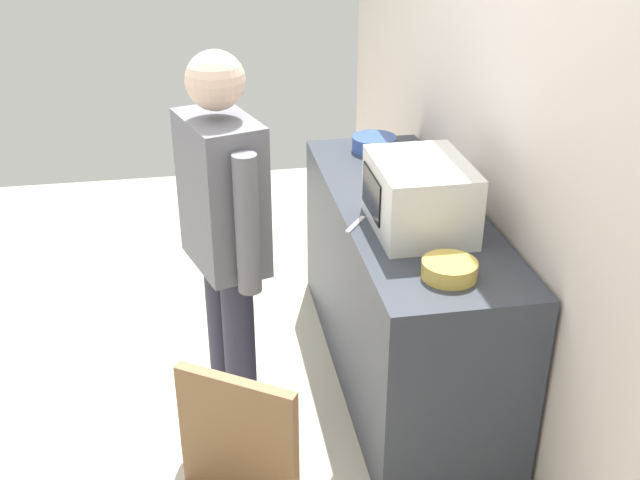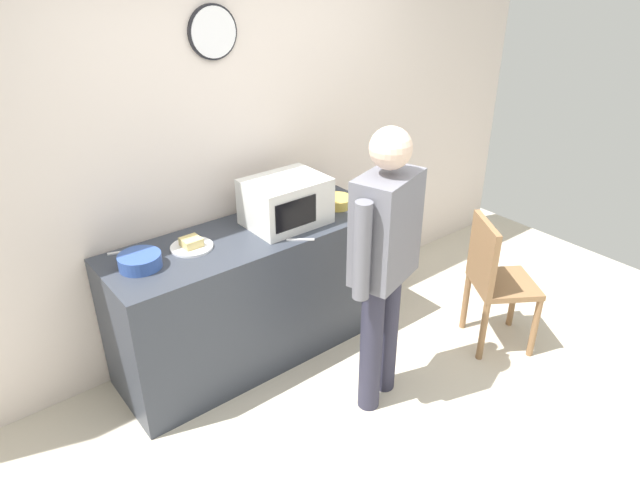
{
  "view_description": "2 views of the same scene",
  "coord_description": "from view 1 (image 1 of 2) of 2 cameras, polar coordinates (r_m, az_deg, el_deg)",
  "views": [
    {
      "loc": [
        2.92,
        0.28,
        2.34
      ],
      "look_at": [
        -0.01,
        0.8,
        0.84
      ],
      "focal_mm": 43.42,
      "sensor_mm": 36.0,
      "label": 1
    },
    {
      "loc": [
        -1.81,
        -1.51,
        2.49
      ],
      "look_at": [
        0.08,
        0.86,
        0.92
      ],
      "focal_mm": 31.82,
      "sensor_mm": 36.0,
      "label": 2
    }
  ],
  "objects": [
    {
      "name": "salad_bowl",
      "position": [
        4.16,
        4.02,
        7.1
      ],
      "size": [
        0.24,
        0.24,
        0.08
      ],
      "primitive_type": "cylinder",
      "color": "#33519E",
      "rests_on": "kitchen_counter"
    },
    {
      "name": "microwave",
      "position": [
        3.25,
        7.35,
        3.24
      ],
      "size": [
        0.5,
        0.39,
        0.3
      ],
      "color": "silver",
      "rests_on": "kitchen_counter"
    },
    {
      "name": "fork_utensil",
      "position": [
        3.31,
        2.65,
        1.14
      ],
      "size": [
        0.15,
        0.12,
        0.01
      ],
      "primitive_type": "cube",
      "rotation": [
        0.0,
        0.0,
        2.52
      ],
      "color": "silver",
      "rests_on": "kitchen_counter"
    },
    {
      "name": "back_wall",
      "position": [
        3.36,
        13.79,
        7.96
      ],
      "size": [
        5.4,
        0.13,
        2.6
      ],
      "color": "silver",
      "rests_on": "ground_plane"
    },
    {
      "name": "cereal_bowl",
      "position": [
        2.94,
        9.51,
        -2.15
      ],
      "size": [
        0.21,
        0.21,
        0.07
      ],
      "primitive_type": "cylinder",
      "color": "gold",
      "rests_on": "kitchen_counter"
    },
    {
      "name": "spoon_utensil",
      "position": [
        4.25,
        6.97,
        6.85
      ],
      "size": [
        0.17,
        0.08,
        0.01
      ],
      "primitive_type": "cube",
      "rotation": [
        0.0,
        0.0,
        2.8
      ],
      "color": "silver",
      "rests_on": "kitchen_counter"
    },
    {
      "name": "sandwich_plate",
      "position": [
        3.88,
        5.52,
        5.25
      ],
      "size": [
        0.25,
        0.25,
        0.07
      ],
      "color": "white",
      "rests_on": "kitchen_counter"
    },
    {
      "name": "person_standing",
      "position": [
        3.07,
        -7.06,
        0.72
      ],
      "size": [
        0.57,
        0.35,
        1.71
      ],
      "color": "#2C2C3E",
      "rests_on": "ground_plane"
    },
    {
      "name": "kitchen_counter",
      "position": [
        3.74,
        5.98,
        -3.69
      ],
      "size": [
        1.85,
        0.62,
        0.91
      ],
      "primitive_type": "cube",
      "color": "#333842",
      "rests_on": "ground_plane"
    },
    {
      "name": "ground_plane",
      "position": [
        3.75,
        -12.34,
        -12.66
      ],
      "size": [
        6.0,
        6.0,
        0.0
      ],
      "primitive_type": "plane",
      "color": "beige"
    }
  ]
}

